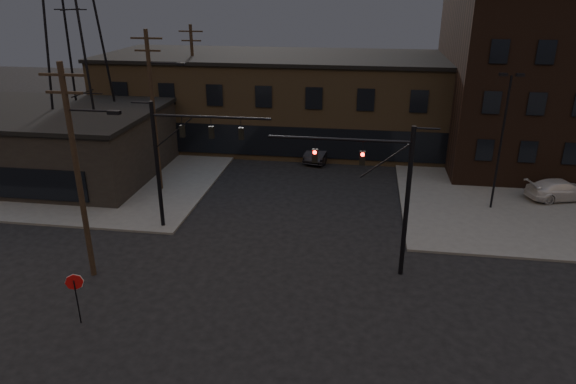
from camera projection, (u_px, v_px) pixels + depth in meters
The scene contains 16 objects.
ground at pixel (263, 312), 23.89m from camera, with size 140.00×140.00×0.00m, color black.
sidewalk_nw at pixel (75, 151), 47.09m from camera, with size 30.00×30.00×0.15m, color #474744.
building_row at pixel (320, 102), 48.08m from camera, with size 40.00×12.00×8.00m, color #4D3D29.
building_left at pixel (53, 145), 40.40m from camera, with size 16.00×12.00×5.00m, color black.
traffic_signal_near at pixel (385, 185), 25.44m from camera, with size 7.12×0.24×8.00m.
traffic_signal_far at pixel (176, 152), 30.29m from camera, with size 7.12×0.24×8.00m.
stop_sign at pixel (75, 287), 22.49m from camera, with size 0.72×0.33×2.48m.
utility_pole_near at pixel (78, 169), 24.84m from camera, with size 3.70×0.28×11.00m.
utility_pole_mid at pixel (154, 109), 35.89m from camera, with size 3.70×0.28×11.50m.
utility_pole_far at pixel (194, 84), 47.17m from camera, with size 2.20×0.28×11.00m.
transmission_tower at pixel (70, 9), 38.23m from camera, with size 7.00×7.00×25.00m, color black, non-canonical shape.
lot_light_a at pixel (503, 131), 32.88m from camera, with size 1.50×0.28×9.14m.
lot_light_b at pixel (574, 116), 36.63m from camera, with size 1.50×0.28×9.14m.
parked_car_lot_a at pixel (474, 159), 42.17m from camera, with size 1.77×4.39×1.50m, color black.
parked_car_lot_b at pixel (561, 190), 35.94m from camera, with size 1.98×4.87×1.41m, color #B0B0B2.
car_crossing at pixel (321, 150), 44.67m from camera, with size 1.73×4.98×1.64m, color black.
Camera 1 is at (4.13, -19.67, 14.12)m, focal length 32.00 mm.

